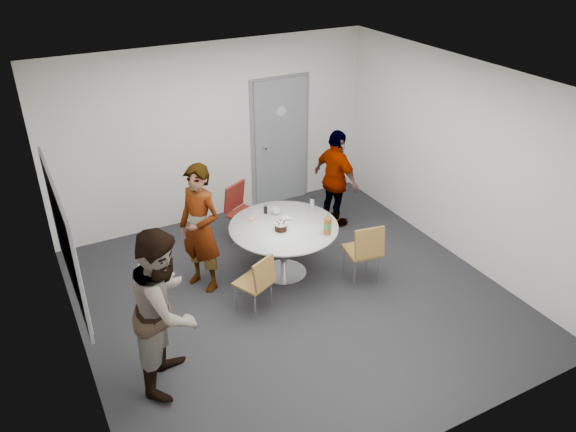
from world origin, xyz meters
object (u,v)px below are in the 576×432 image
person_main (200,229)px  door (280,142)px  table (285,233)px  chair_near_left (258,280)px  chair_far (241,207)px  chair_near_right (365,248)px  person_left (166,308)px  person_right (336,179)px  whiteboard (64,238)px

person_main → door: bearing=102.8°
table → chair_near_left: (-0.67, -0.58, -0.16)m
table → chair_far: (-0.16, 1.06, -0.08)m
chair_near_right → person_left: bearing=-160.5°
person_right → chair_near_left: bearing=115.7°
person_right → door: bearing=6.6°
door → table: door is taller
chair_far → person_left: (-1.74, -2.18, 0.33)m
door → chair_near_right: (-0.15, -2.64, -0.50)m
chair_near_right → chair_far: (-0.96, 1.72, 0.02)m
whiteboard → person_main: bearing=19.7°
door → person_right: bearing=-73.3°
chair_near_right → person_left: person_left is taller
person_left → chair_far: bearing=-6.3°
person_right → chair_far: bearing=71.0°
whiteboard → person_right: size_ratio=1.24×
table → person_left: size_ratio=0.80×
whiteboard → chair_far: (2.46, 1.36, -0.90)m
whiteboard → person_main: (1.57, 0.56, -0.61)m
door → table: bearing=-115.5°
door → chair_near_right: door is taller
chair_near_left → door: bearing=32.8°
chair_near_left → person_main: 0.99m
table → chair_near_left: bearing=-139.0°
chair_near_left → person_main: size_ratio=0.46×
chair_near_right → person_main: person_main is taller
table → chair_near_left: 0.90m
table → whiteboard: bearing=-173.3°
chair_near_left → person_main: (-0.38, 0.84, 0.37)m
person_right → chair_near_right: bearing=151.6°
person_main → person_left: (-0.85, -1.38, 0.04)m
whiteboard → chair_near_right: bearing=-6.0°
door → person_right: door is taller
whiteboard → chair_near_left: 2.20m
whiteboard → chair_near_right: 3.55m
door → chair_far: size_ratio=2.37×
chair_near_left → person_left: (-1.24, -0.54, 0.41)m
door → whiteboard: 4.25m
door → table: 2.22m
table → chair_near_right: size_ratio=1.62×
whiteboard → person_left: size_ratio=1.08×
door → person_main: size_ratio=1.26×
table → person_right: size_ratio=0.92×
door → person_left: (-2.84, -3.10, -0.15)m
person_main → person_left: 1.62m
chair_near_left → chair_far: size_ratio=0.87×
chair_far → person_main: person_main is taller
table → person_left: bearing=-149.4°
whiteboard → person_right: bearing=16.2°
table → door: bearing=64.5°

